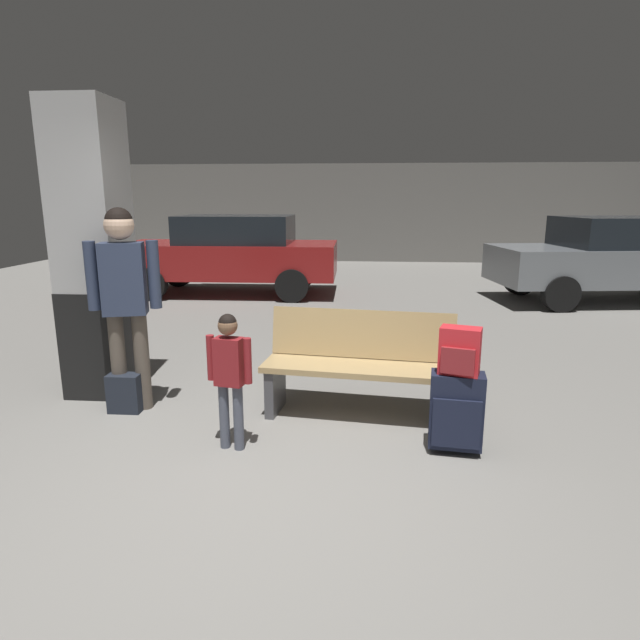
# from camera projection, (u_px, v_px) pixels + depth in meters

# --- Properties ---
(ground_plane) EXTENTS (18.00, 18.00, 0.10)m
(ground_plane) POSITION_uv_depth(u_px,v_px,m) (316.00, 340.00, 7.21)
(ground_plane) COLOR gray
(garage_back_wall) EXTENTS (18.00, 0.12, 2.80)m
(garage_back_wall) POSITION_uv_depth(u_px,v_px,m) (343.00, 213.00, 15.49)
(garage_back_wall) COLOR slate
(garage_back_wall) RESTS_ON ground_plane
(structural_pillar) EXTENTS (0.57, 0.57, 2.68)m
(structural_pillar) POSITION_uv_depth(u_px,v_px,m) (95.00, 254.00, 4.87)
(structural_pillar) COLOR black
(structural_pillar) RESTS_ON ground_plane
(bench) EXTENTS (1.65, 0.72, 0.89)m
(bench) POSITION_uv_depth(u_px,v_px,m) (359.00, 365.00, 4.50)
(bench) COLOR tan
(bench) RESTS_ON ground_plane
(suitcase) EXTENTS (0.40, 0.27, 0.60)m
(suitcase) POSITION_uv_depth(u_px,v_px,m) (456.00, 411.00, 3.85)
(suitcase) COLOR #191E33
(suitcase) RESTS_ON ground_plane
(backpack_bright) EXTENTS (0.31, 0.26, 0.34)m
(backpack_bright) POSITION_uv_depth(u_px,v_px,m) (460.00, 351.00, 3.75)
(backpack_bright) COLOR red
(backpack_bright) RESTS_ON suitcase
(child) EXTENTS (0.34, 0.23, 1.03)m
(child) POSITION_uv_depth(u_px,v_px,m) (229.00, 367.00, 3.84)
(child) COLOR #4C5160
(child) RESTS_ON ground_plane
(adult) EXTENTS (0.59, 0.29, 1.76)m
(adult) POSITION_uv_depth(u_px,v_px,m) (124.00, 288.00, 4.49)
(adult) COLOR brown
(adult) RESTS_ON ground_plane
(backpack_dark_floor) EXTENTS (0.28, 0.19, 0.34)m
(backpack_dark_floor) POSITION_uv_depth(u_px,v_px,m) (126.00, 393.00, 4.63)
(backpack_dark_floor) COLOR #1E232D
(backpack_dark_floor) RESTS_ON ground_plane
(parked_car_side) EXTENTS (4.29, 2.22, 1.51)m
(parked_car_side) POSITION_uv_depth(u_px,v_px,m) (615.00, 257.00, 9.41)
(parked_car_side) COLOR slate
(parked_car_side) RESTS_ON ground_plane
(parked_car_far) EXTENTS (4.13, 1.86, 1.51)m
(parked_car_far) POSITION_uv_depth(u_px,v_px,m) (232.00, 252.00, 10.24)
(parked_car_far) COLOR maroon
(parked_car_far) RESTS_ON ground_plane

